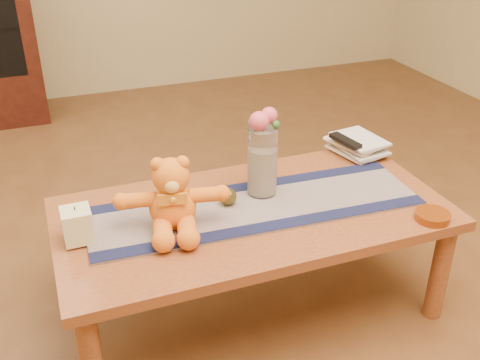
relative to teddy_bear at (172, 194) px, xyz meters
name	(u,v)px	position (x,y,z in m)	size (l,w,h in m)	color
floor	(252,306)	(0.30, 0.01, -0.58)	(5.50, 5.50, 0.00)	#513017
coffee_table_top	(253,214)	(0.30, 0.01, -0.15)	(1.40, 0.70, 0.04)	brown
table_leg_fr	(440,272)	(0.94, -0.28, -0.37)	(0.07, 0.07, 0.41)	brown
table_leg_bl	(71,257)	(-0.34, 0.30, -0.37)	(0.07, 0.07, 0.41)	brown
table_leg_br	(358,199)	(0.94, 0.30, -0.37)	(0.07, 0.07, 0.41)	brown
persian_runner	(255,206)	(0.31, 0.02, -0.13)	(1.20, 0.35, 0.01)	#1A1A49
runner_border_near	(270,226)	(0.30, -0.13, -0.12)	(1.20, 0.06, 0.00)	#121636
runner_border_far	(243,187)	(0.32, 0.16, -0.12)	(1.20, 0.06, 0.00)	#121636
teddy_bear	(172,194)	(0.00, 0.00, 0.00)	(0.36, 0.30, 0.24)	orange
pillar_candle	(77,225)	(-0.31, 0.02, -0.07)	(0.09, 0.09, 0.11)	beige
candle_wick	(75,208)	(-0.31, 0.02, 0.00)	(0.00, 0.00, 0.01)	black
glass_vase	(262,161)	(0.37, 0.10, 0.01)	(0.11, 0.11, 0.26)	silver
potpourri_fill	(262,171)	(0.37, 0.10, -0.03)	(0.09, 0.09, 0.18)	beige
rose_left	(259,121)	(0.35, 0.09, 0.17)	(0.07, 0.07, 0.07)	#D54B60
rose_right	(269,115)	(0.39, 0.11, 0.18)	(0.06, 0.06, 0.06)	#D54B60
blue_flower_back	(262,117)	(0.38, 0.14, 0.17)	(0.04, 0.04, 0.04)	#556EB8
blue_flower_side	(253,122)	(0.34, 0.12, 0.16)	(0.04, 0.04, 0.04)	#556EB8
leaf_sprig	(276,124)	(0.41, 0.08, 0.16)	(0.03, 0.03, 0.03)	#33662D
bronze_ball	(228,197)	(0.22, 0.06, -0.09)	(0.06, 0.06, 0.06)	#4D4219
book_bottom	(342,156)	(0.81, 0.26, -0.12)	(0.17, 0.22, 0.02)	beige
book_lower	(344,152)	(0.81, 0.26, -0.10)	(0.16, 0.22, 0.02)	beige
book_upper	(341,148)	(0.80, 0.27, -0.08)	(0.17, 0.22, 0.02)	beige
book_top	(344,144)	(0.81, 0.26, -0.06)	(0.16, 0.22, 0.02)	beige
tv_remote	(345,141)	(0.81, 0.25, -0.04)	(0.04, 0.16, 0.02)	black
amber_dish	(432,216)	(0.86, -0.28, -0.12)	(0.12, 0.12, 0.03)	#BF5914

